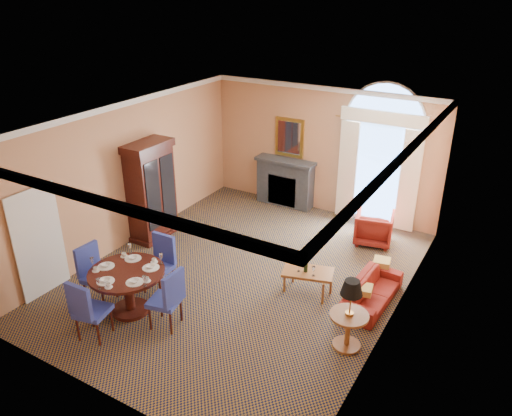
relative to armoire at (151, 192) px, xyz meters
The scene contains 12 objects.
ground 2.96m from the armoire, ahead, with size 7.50×7.50×0.00m, color #111836.
room_envelope 3.05m from the armoire, ahead, with size 6.04×7.52×3.45m.
armoire is the anchor object (origin of this frame).
dining_table 3.01m from the armoire, 57.41° to the right, with size 1.34×1.34×1.04m.
dining_chair_north 2.33m from the armoire, 45.08° to the right, with size 0.50×0.52×1.12m.
dining_chair_south 3.79m from the armoire, 65.21° to the right, with size 0.59×0.59×1.12m.
dining_chair_east 3.57m from the armoire, 44.54° to the right, with size 0.59×0.59×1.12m.
dining_chair_west 2.70m from the armoire, 72.60° to the right, with size 0.57×0.57×1.12m.
sofa 5.34m from the armoire, ahead, with size 1.66×0.65×0.48m, color maroon.
armchair 5.12m from the armoire, 26.36° to the left, with size 0.81×0.83×0.75m, color maroon.
coffee_table 4.17m from the armoire, ahead, with size 1.06×0.77×0.85m.
side_table 5.52m from the armoire, 14.96° to the right, with size 0.63×0.63×1.24m.
Camera 1 is at (4.61, -7.34, 5.48)m, focal length 35.00 mm.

